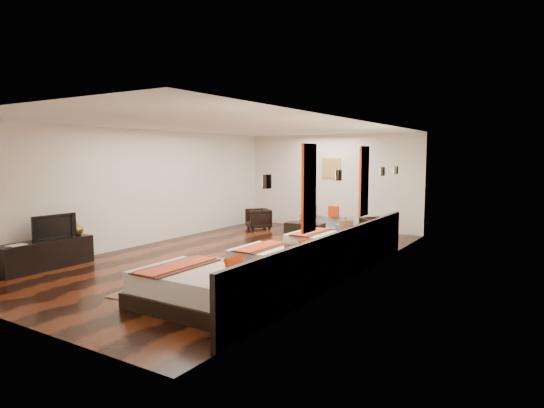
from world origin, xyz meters
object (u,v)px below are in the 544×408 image
Objects in this scene: nightstand_b at (346,253)px; bed_mid at (285,263)px; bed_near at (208,290)px; table_plant at (303,218)px; nightstand_a at (291,279)px; tv at (52,227)px; sofa at (322,224)px; tv_console at (46,255)px; bed_far at (332,245)px; armchair_right at (376,229)px; coffee_table at (305,230)px; book at (12,245)px; figurine at (75,228)px; armchair_left at (258,219)px.

bed_mid is at bearing -126.53° from nightstand_b.
bed_near is 5.97m from table_plant.
bed_mid is 1.31m from nightstand_a.
tv reaches higher than table_plant.
table_plant is (-0.01, -1.11, 0.31)m from sofa.
nightstand_a is 0.48× the size of tv_console.
bed_far is 2.86× the size of armchair_right.
bed_mid is 2.20× the size of nightstand_a.
nightstand_a is 0.99× the size of tv.
tv is at bearing -171.08° from nightstand_a.
nightstand_a is 4.98m from tv.
coffee_table is (-1.57, 5.81, -0.08)m from bed_near.
tv reaches higher than book.
tv_console is 6.18m from table_plant.
nightstand_a is 5.03m from tv_console.
figurine reaches higher than book.
figurine is at bearing -141.66° from bed_far.
figurine is (-4.20, 0.83, 0.43)m from bed_near.
armchair_right is at bearing -31.02° from tv.
nightstand_a reaches higher than sofa.
bed_far is 5.68m from tv.
sofa is at bearing 117.31° from armchair_right.
tv_console is 6.33× the size of table_plant.
nightstand_a is at bearing 2.69° from figurine.
nightstand_a is 1.31× the size of armchair_right.
nightstand_a is at bearing -132.18° from armchair_right.
table_plant is at bearing 152.44° from armchair_right.
bed_near is at bearing 6.30° from book.
book is 0.30× the size of coffee_table.
book is at bearing -179.57° from tv.
bed_far is at bearing 103.69° from nightstand_a.
sofa is 1.05m from coffee_table.
book is at bearing -56.49° from armchair_left.
book is at bearing -112.75° from coffee_table.
nightstand_b is 3.53m from coffee_table.
coffee_table is (-2.31, 4.75, -0.10)m from nightstand_a.
bed_near is 2.50× the size of nightstand_a.
nightstand_a is at bearing 17.15° from book.
nightstand_b is at bearing -48.33° from table_plant.
figurine is 5.66m from coffee_table.
book is 6.75m from table_plant.
tv reaches higher than nightstand_a.
figurine is 1.12× the size of table_plant.
tv is 0.54× the size of sofa.
book is at bearing -170.74° from armchair_right.
tv_console is (-4.95, -2.98, -0.06)m from nightstand_b.
bed_near reaches higher than armchair_left.
armchair_left is at bearing -158.87° from sofa.
book is at bearing -90.00° from tv_console.
bed_near is at bearing -74.70° from table_plant.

